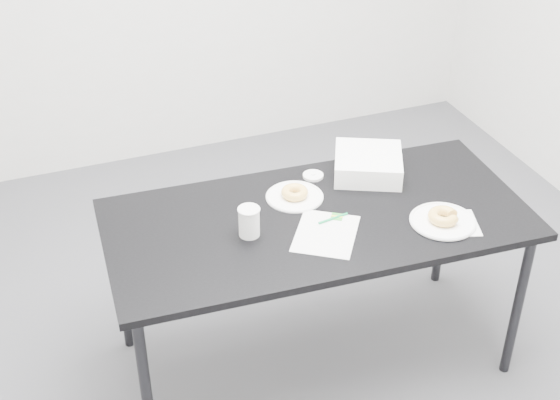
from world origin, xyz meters
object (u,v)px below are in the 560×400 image
object	(u,v)px
plate_near	(443,221)
donut_far	(295,192)
donut_near	(443,216)
table	(317,228)
bakery_box	(368,164)
scorecard	(326,234)
pen	(333,218)
coffee_cup	(249,222)
plate_far	(295,197)

from	to	relation	value
plate_near	donut_far	bearing A→B (deg)	141.75
donut_near	table	bearing A→B (deg)	154.01
table	bakery_box	bearing A→B (deg)	37.57
table	scorecard	distance (m)	0.13
scorecard	donut_far	size ratio (longest dim) A/B	2.59
pen	plate_near	xyz separation A→B (m)	(0.39, -0.17, 0.00)
pen	bakery_box	xyz separation A→B (m)	(0.28, 0.27, 0.04)
donut_near	donut_far	bearing A→B (deg)	141.75
coffee_cup	donut_near	bearing A→B (deg)	-14.80
donut_near	bakery_box	bearing A→B (deg)	104.27
scorecard	plate_far	bearing A→B (deg)	127.50
scorecard	plate_far	world-z (taller)	plate_far
pen	donut_near	xyz separation A→B (m)	(0.39, -0.17, 0.02)
scorecard	donut_near	size ratio (longest dim) A/B	2.36
table	plate_near	distance (m)	0.49
donut_far	plate_far	bearing A→B (deg)	0.00
table	bakery_box	size ratio (longest dim) A/B	6.10
pen	donut_near	bearing A→B (deg)	-32.61
pen	coffee_cup	bearing A→B (deg)	167.08
scorecard	table	bearing A→B (deg)	115.44
table	plate_near	bearing A→B (deg)	-22.76
table	plate_near	size ratio (longest dim) A/B	6.63
table	scorecard	size ratio (longest dim) A/B	5.98
coffee_cup	bakery_box	size ratio (longest dim) A/B	0.43
plate_near	donut_near	xyz separation A→B (m)	(0.00, 0.00, 0.02)
scorecard	plate_near	xyz separation A→B (m)	(0.46, -0.09, 0.01)
scorecard	donut_far	world-z (taller)	donut_far
table	plate_far	distance (m)	0.18
table	donut_near	xyz separation A→B (m)	(0.44, -0.21, 0.09)
table	plate_far	xyz separation A→B (m)	(-0.04, 0.16, 0.06)
table	donut_near	distance (m)	0.50
table	bakery_box	distance (m)	0.41
plate_far	bakery_box	bearing A→B (deg)	10.00
plate_far	bakery_box	distance (m)	0.37
plate_near	donut_near	size ratio (longest dim) A/B	2.13
plate_far	coffee_cup	bearing A→B (deg)	-145.03
scorecard	pen	world-z (taller)	pen
table	plate_far	world-z (taller)	plate_far
scorecard	plate_far	size ratio (longest dim) A/B	1.21
table	bakery_box	xyz separation A→B (m)	(0.33, 0.22, 0.11)
coffee_cup	bakery_box	xyz separation A→B (m)	(0.62, 0.24, -0.01)
scorecard	plate_near	distance (m)	0.47
coffee_cup	bakery_box	bearing A→B (deg)	21.49
scorecard	coffee_cup	bearing A→B (deg)	-165.88
table	donut_near	bearing A→B (deg)	-22.76
plate_near	donut_near	bearing A→B (deg)	0.00
scorecard	coffee_cup	distance (m)	0.30
bakery_box	pen	bearing A→B (deg)	-110.96
scorecard	pen	xyz separation A→B (m)	(0.06, 0.08, 0.01)
plate_near	donut_far	size ratio (longest dim) A/B	2.33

